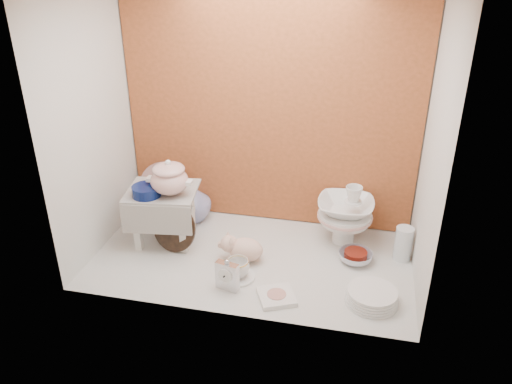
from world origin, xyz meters
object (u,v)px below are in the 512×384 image
at_px(mantel_clock, 227,275).
at_px(dinner_plate_stack, 372,296).
at_px(blue_white_vase, 191,200).
at_px(gold_rim_teacup, 238,268).
at_px(step_stool, 164,216).
at_px(soup_tureen, 169,177).
at_px(crystal_bowl, 355,257).
at_px(porcelain_tower, 345,214).
at_px(floral_platter, 165,188).
at_px(plush_pig, 246,249).

bearing_deg(mantel_clock, dinner_plate_stack, 18.00).
height_order(blue_white_vase, gold_rim_teacup, blue_white_vase).
xyz_separation_m(step_stool, soup_tureen, (0.07, -0.04, 0.28)).
relative_size(dinner_plate_stack, crystal_bowl, 1.38).
height_order(step_stool, gold_rim_teacup, step_stool).
relative_size(mantel_clock, porcelain_tower, 0.48).
bearing_deg(crystal_bowl, dinner_plate_stack, -74.40).
xyz_separation_m(floral_platter, dinner_plate_stack, (1.36, -0.67, -0.14)).
distance_m(step_stool, mantel_clock, 0.63).
bearing_deg(mantel_clock, step_stool, 156.39).
xyz_separation_m(floral_platter, gold_rim_teacup, (0.65, -0.62, -0.11)).
distance_m(blue_white_vase, plush_pig, 0.60).
bearing_deg(crystal_bowl, floral_platter, 165.72).
bearing_deg(dinner_plate_stack, floral_platter, 153.69).
bearing_deg(step_stool, blue_white_vase, 68.95).
xyz_separation_m(dinner_plate_stack, crystal_bowl, (-0.10, 0.35, -0.01)).
bearing_deg(plush_pig, mantel_clock, -81.53).
distance_m(crystal_bowl, porcelain_tower, 0.27).
relative_size(plush_pig, porcelain_tower, 0.67).
bearing_deg(plush_pig, dinner_plate_stack, -2.65).
bearing_deg(dinner_plate_stack, plush_pig, 162.36).
distance_m(gold_rim_teacup, crystal_bowl, 0.68).
bearing_deg(plush_pig, floral_platter, 160.51).
distance_m(gold_rim_teacup, porcelain_tower, 0.74).
height_order(floral_platter, gold_rim_teacup, floral_platter).
xyz_separation_m(soup_tureen, floral_platter, (-0.20, 0.38, -0.27)).
xyz_separation_m(step_stool, floral_platter, (-0.13, 0.34, 0.00)).
relative_size(floral_platter, porcelain_tower, 0.94).
xyz_separation_m(gold_rim_teacup, dinner_plate_stack, (0.71, -0.06, -0.03)).
xyz_separation_m(mantel_clock, crystal_bowl, (0.64, 0.40, -0.06)).
bearing_deg(soup_tureen, floral_platter, 117.44).
relative_size(plush_pig, dinner_plate_stack, 0.95).
distance_m(mantel_clock, dinner_plate_stack, 0.74).
bearing_deg(plush_pig, step_stool, -176.55).
xyz_separation_m(blue_white_vase, gold_rim_teacup, (0.45, -0.56, -0.07)).
height_order(gold_rim_teacup, crystal_bowl, gold_rim_teacup).
bearing_deg(porcelain_tower, plush_pig, -147.81).
relative_size(floral_platter, gold_rim_teacup, 2.82).
bearing_deg(porcelain_tower, blue_white_vase, 176.76).
distance_m(step_stool, porcelain_tower, 1.07).
distance_m(soup_tureen, mantel_clock, 0.65).
height_order(floral_platter, porcelain_tower, porcelain_tower).
height_order(plush_pig, crystal_bowl, plush_pig).
xyz_separation_m(mantel_clock, plush_pig, (0.03, 0.27, -0.01)).
bearing_deg(porcelain_tower, mantel_clock, -132.65).
relative_size(gold_rim_teacup, dinner_plate_stack, 0.47).
bearing_deg(gold_rim_teacup, step_stool, 152.16).
height_order(soup_tureen, gold_rim_teacup, soup_tureen).
xyz_separation_m(blue_white_vase, dinner_plate_stack, (1.17, -0.61, -0.10)).
bearing_deg(step_stool, gold_rim_teacup, -35.81).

